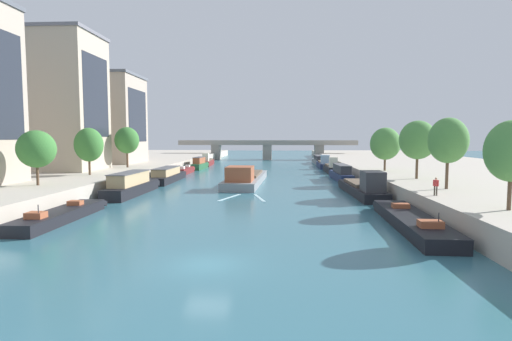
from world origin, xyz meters
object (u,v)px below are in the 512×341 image
at_px(moored_boat_right_lone, 363,188).
at_px(tree_left_past_mid, 127,140).
at_px(moored_boat_right_midway, 341,173).
at_px(moored_boat_right_second, 324,164).
at_px(tree_right_third, 418,140).
at_px(tree_left_nearest, 36,149).
at_px(tree_right_far, 512,151).
at_px(moored_boat_left_gap_after, 186,170).
at_px(person_on_quay, 436,185).
at_px(moored_boat_left_midway, 61,215).
at_px(tree_right_nearest, 385,144).
at_px(tree_right_distant, 448,141).
at_px(moored_boat_right_far, 331,168).
at_px(moored_boat_left_lone, 168,175).
at_px(bridge_far, 267,147).
at_px(tree_left_by_lamp, 89,145).
at_px(moored_boat_left_near, 208,162).
at_px(moored_boat_left_far, 131,185).
at_px(moored_boat_right_gap_after, 411,221).
at_px(moored_boat_right_end, 319,160).
at_px(barge_midriver, 246,178).
at_px(moored_boat_left_upstream, 200,164).

distance_m(moored_boat_right_lone, tree_left_past_mid, 40.66).
distance_m(moored_boat_right_lone, moored_boat_right_midway, 18.36).
height_order(moored_boat_right_second, tree_right_third, tree_right_third).
distance_m(tree_left_nearest, tree_right_far, 44.10).
height_order(moored_boat_left_gap_after, person_on_quay, person_on_quay).
distance_m(moored_boat_left_midway, tree_right_nearest, 46.62).
xyz_separation_m(moored_boat_left_midway, tree_right_third, (35.92, 17.82, 6.37)).
relative_size(tree_right_distant, tree_right_nearest, 1.07).
bearing_deg(moored_boat_left_gap_after, moored_boat_right_far, 7.68).
bearing_deg(moored_boat_left_lone, bridge_far, 78.01).
distance_m(moored_boat_right_second, tree_left_nearest, 65.97).
height_order(tree_left_by_lamp, bridge_far, tree_left_by_lamp).
bearing_deg(tree_right_third, tree_right_nearest, 93.81).
xyz_separation_m(moored_boat_left_gap_after, tree_left_nearest, (-7.25, -38.00, 5.35)).
height_order(moored_boat_right_midway, tree_right_far, tree_right_far).
distance_m(moored_boat_left_gap_after, bridge_far, 54.39).
bearing_deg(bridge_far, tree_left_nearest, -103.64).
relative_size(tree_right_nearest, person_on_quay, 4.08).
bearing_deg(moored_boat_left_near, moored_boat_left_far, -90.23).
xyz_separation_m(moored_boat_left_lone, moored_boat_right_gap_after, (28.89, -32.44, -0.46)).
xyz_separation_m(moored_boat_left_lone, moored_boat_left_near, (-0.10, 38.07, -0.00)).
distance_m(tree_left_nearest, tree_right_distant, 42.68).
relative_size(moored_boat_left_lone, moored_boat_right_end, 0.92).
distance_m(moored_boat_right_far, tree_left_nearest, 55.78).
bearing_deg(moored_boat_right_second, moored_boat_left_near, 167.26).
relative_size(moored_boat_right_second, person_on_quay, 7.86).
bearing_deg(moored_boat_left_gap_after, moored_boat_right_lone, -45.09).
bearing_deg(barge_midriver, moored_boat_right_lone, -37.00).
relative_size(moored_boat_left_midway, moored_boat_right_second, 1.05).
bearing_deg(moored_boat_right_end, bridge_far, 126.72).
xyz_separation_m(moored_boat_right_far, person_on_quay, (3.35, -47.45, 2.01)).
distance_m(moored_boat_left_upstream, bridge_far, 43.22).
xyz_separation_m(moored_boat_left_far, tree_left_past_mid, (-7.39, 18.33, 5.47)).
distance_m(moored_boat_left_near, tree_right_nearest, 52.81).
distance_m(moored_boat_right_midway, tree_right_far, 40.57).
height_order(tree_right_far, tree_right_nearest, tree_right_nearest).
bearing_deg(moored_boat_left_lone, tree_right_nearest, -2.46).
xyz_separation_m(moored_boat_left_far, tree_right_far, (34.90, -20.42, 5.05)).
bearing_deg(moored_boat_right_second, tree_left_by_lamp, -130.47).
bearing_deg(moored_boat_right_lone, moored_boat_left_upstream, 125.01).
height_order(moored_boat_left_far, moored_boat_right_second, moored_boat_right_second).
height_order(moored_boat_left_near, moored_boat_right_midway, moored_boat_left_near).
xyz_separation_m(tree_right_third, bridge_far, (-21.10, 80.80, -2.98)).
relative_size(moored_boat_right_midway, moored_boat_right_end, 0.83).
relative_size(moored_boat_right_second, tree_right_nearest, 1.93).
height_order(barge_midriver, moored_boat_left_midway, barge_midriver).
bearing_deg(moored_boat_left_upstream, tree_right_far, -61.00).
bearing_deg(moored_boat_left_gap_after, moored_boat_right_second, 30.14).
xyz_separation_m(barge_midriver, moored_boat_left_upstream, (-12.89, 28.91, 0.21)).
bearing_deg(moored_boat_left_far, tree_left_nearest, -133.30).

